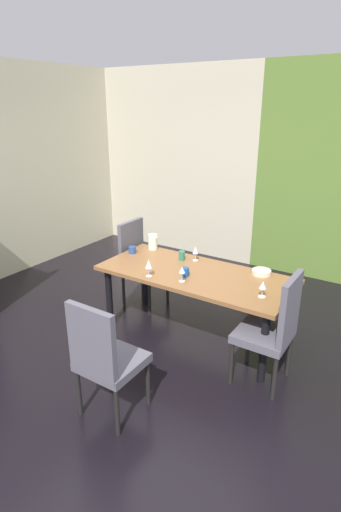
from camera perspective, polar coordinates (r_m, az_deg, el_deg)
ground_plane at (r=4.14m, az=-6.18°, el=-12.91°), size 5.28×5.70×0.02m
back_panel_interior at (r=6.50m, az=0.48°, el=13.21°), size 2.81×0.10×2.83m
dining_table at (r=4.00m, az=3.50°, el=-3.44°), size 1.93×0.84×0.72m
chair_head_near at (r=3.06m, az=-9.45°, el=-13.98°), size 0.44×0.44×1.00m
chair_right_near at (r=3.46m, az=14.57°, el=-9.77°), size 0.44×0.44×1.03m
chair_left_far at (r=4.74m, az=-4.47°, el=-0.63°), size 0.45×0.44×1.02m
wine_glass_north at (r=3.83m, az=-3.13°, el=-1.18°), size 0.07×0.07×0.17m
wine_glass_corner at (r=3.51m, az=13.05°, el=-4.14°), size 0.07×0.07×0.15m
wine_glass_rear at (r=3.72m, az=1.66°, el=-2.09°), size 0.06×0.06×0.15m
wine_glass_west at (r=4.23m, az=3.58°, el=0.79°), size 0.06×0.06×0.16m
serving_bowl_south at (r=4.01m, az=12.87°, el=-2.25°), size 0.19×0.19×0.04m
cup_right at (r=4.47m, az=-5.49°, el=0.87°), size 0.08×0.08×0.08m
cup_near_shelf at (r=3.87m, az=2.15°, el=-2.28°), size 0.07×0.07×0.08m
cup_center at (r=4.26m, az=1.61°, el=0.06°), size 0.06×0.06×0.10m
pitcher_east at (r=4.57m, az=-2.54°, el=2.07°), size 0.12×0.11×0.18m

